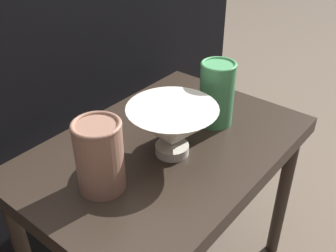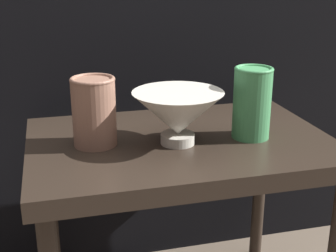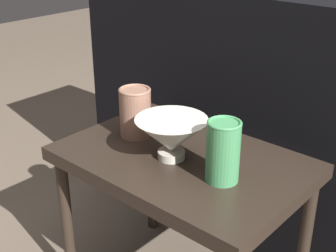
# 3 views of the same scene
# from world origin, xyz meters

# --- Properties ---
(table) EXTENTS (0.67, 0.46, 0.49)m
(table) POSITION_xyz_m (0.00, 0.00, 0.43)
(table) COLOR #2D231C
(table) RESTS_ON ground_plane
(couch_backdrop) EXTENTS (1.43, 0.50, 0.88)m
(couch_backdrop) POSITION_xyz_m (0.00, 0.54, 0.44)
(couch_backdrop) COLOR black
(couch_backdrop) RESTS_ON ground_plane
(bowl) EXTENTS (0.20, 0.20, 0.12)m
(bowl) POSITION_xyz_m (-0.01, -0.03, 0.56)
(bowl) COLOR silver
(bowl) RESTS_ON table
(vase_textured_left) EXTENTS (0.09, 0.09, 0.15)m
(vase_textured_left) POSITION_xyz_m (-0.19, 0.01, 0.57)
(vase_textured_left) COLOR #996B56
(vase_textured_left) RESTS_ON table
(vase_colorful_right) EXTENTS (0.09, 0.09, 0.16)m
(vase_colorful_right) POSITION_xyz_m (0.16, -0.03, 0.57)
(vase_colorful_right) COLOR #47995B
(vase_colorful_right) RESTS_ON table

